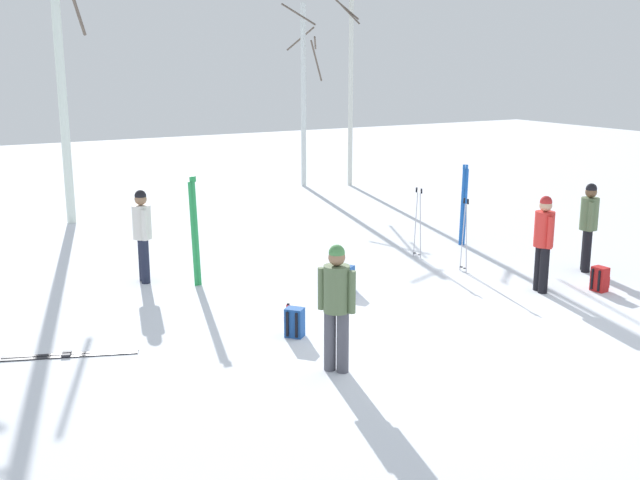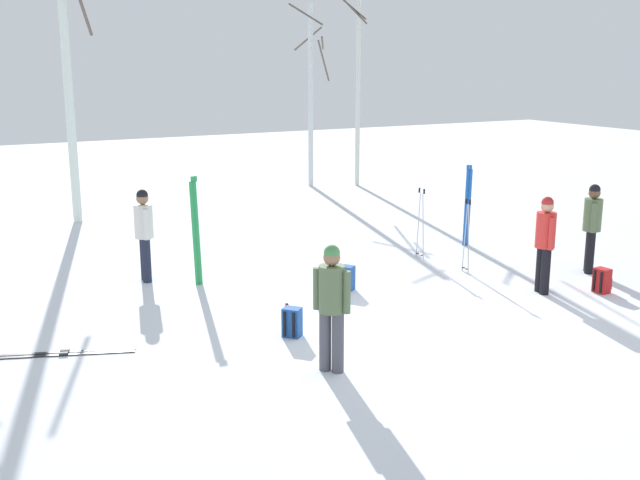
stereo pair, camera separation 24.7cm
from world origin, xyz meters
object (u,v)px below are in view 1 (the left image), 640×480
at_px(person_0, 589,221).
at_px(backpack_2, 346,278).
at_px(ski_poles_0, 418,221).
at_px(backpack_1, 600,279).
at_px(ski_pair_planted_0, 195,232).
at_px(person_1, 544,237).
at_px(ski_pair_planted_1, 464,205).
at_px(ski_pair_lying_0, 70,355).
at_px(water_bottle_0, 288,311).
at_px(birch_tree_3, 351,63).
at_px(birch_tree_2, 304,92).
at_px(person_3, 337,300).
at_px(backpack_0, 295,323).
at_px(birch_tree_1, 59,56).
at_px(ski_poles_1, 465,233).
at_px(person_2, 142,230).

relative_size(person_0, backpack_2, 3.90).
xyz_separation_m(ski_poles_0, backpack_1, (1.40, -3.50, -0.56)).
bearing_deg(backpack_2, ski_pair_planted_0, 145.35).
distance_m(person_1, ski_pair_planted_1, 3.55).
height_order(ski_pair_planted_0, backpack_2, ski_pair_planted_0).
height_order(ski_pair_lying_0, water_bottle_0, water_bottle_0).
distance_m(backpack_1, birch_tree_3, 12.80).
distance_m(ski_poles_0, birch_tree_2, 9.68).
bearing_deg(birch_tree_3, person_3, -122.23).
bearing_deg(water_bottle_0, backpack_0, -109.95).
distance_m(birch_tree_1, birch_tree_3, 9.26).
bearing_deg(ski_poles_1, backpack_1, -60.10).
distance_m(person_1, backpack_1, 1.31).
relative_size(person_0, birch_tree_3, 0.23).
xyz_separation_m(person_3, backpack_0, (0.12, 1.41, -0.77)).
height_order(ski_pair_planted_1, backpack_0, ski_pair_planted_1).
bearing_deg(ski_pair_planted_0, birch_tree_1, 96.77).
distance_m(ski_pair_planted_1, ski_pair_lying_0, 9.31).
xyz_separation_m(person_0, ski_pair_planted_1, (-0.70, 2.83, -0.09)).
bearing_deg(backpack_2, person_3, -123.20).
bearing_deg(backpack_0, ski_poles_1, 19.32).
xyz_separation_m(ski_pair_lying_0, backpack_2, (4.96, 0.79, 0.20)).
xyz_separation_m(person_3, ski_pair_lying_0, (-2.96, 2.26, -0.97)).
xyz_separation_m(person_1, backpack_2, (-2.95, 1.77, -0.77)).
height_order(person_1, ski_pair_planted_0, ski_pair_planted_0).
height_order(person_1, birch_tree_2, birch_tree_2).
relative_size(ski_pair_lying_0, backpack_0, 4.06).
bearing_deg(water_bottle_0, ski_poles_0, 27.46).
distance_m(backpack_0, water_bottle_0, 0.81).
height_order(ski_pair_lying_0, birch_tree_3, birch_tree_3).
height_order(person_2, birch_tree_3, birch_tree_3).
bearing_deg(backpack_0, water_bottle_0, 70.05).
bearing_deg(backpack_2, backpack_0, -138.77).
distance_m(person_1, ski_poles_1, 1.75).
distance_m(ski_pair_lying_0, birch_tree_2, 15.09).
height_order(backpack_1, backpack_2, same).
height_order(ski_pair_planted_1, birch_tree_1, birch_tree_1).
xyz_separation_m(person_1, birch_tree_1, (-5.97, 10.02, 3.09)).
xyz_separation_m(person_2, ski_poles_1, (5.59, -2.31, -0.22)).
distance_m(person_1, birch_tree_3, 12.34).
distance_m(ski_pair_lying_0, backpack_0, 3.20).
relative_size(ski_pair_planted_1, birch_tree_1, 0.22).
relative_size(ski_pair_planted_0, ski_pair_lying_0, 1.12).
relative_size(person_3, backpack_1, 3.90).
xyz_separation_m(person_3, water_bottle_0, (0.40, 2.17, -0.86)).
height_order(backpack_0, birch_tree_2, birch_tree_2).
bearing_deg(person_0, birch_tree_3, 82.69).
xyz_separation_m(person_0, birch_tree_1, (-7.72, 9.46, 3.09)).
bearing_deg(person_3, ski_pair_planted_1, 37.99).
xyz_separation_m(ski_poles_0, backpack_2, (-2.48, -1.23, -0.56)).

